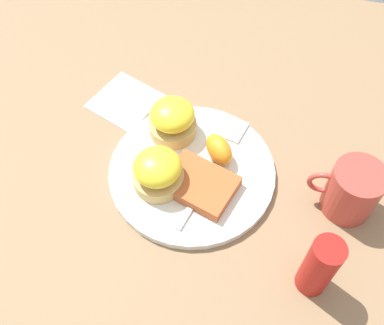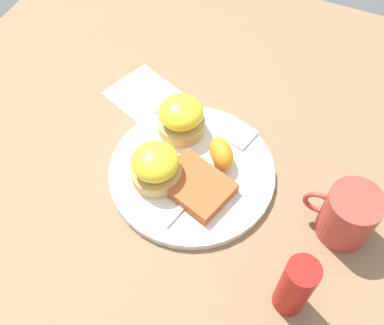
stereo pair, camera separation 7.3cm
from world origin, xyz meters
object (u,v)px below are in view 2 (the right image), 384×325
at_px(sandwich_benedict_right, 156,166).
at_px(condiment_bottle, 295,287).
at_px(hashbrown_patty, 196,185).
at_px(fork, 218,167).
at_px(orange_wedge, 221,153).
at_px(sandwich_benedict_left, 181,117).
at_px(cup, 347,216).

height_order(sandwich_benedict_right, condiment_bottle, condiment_bottle).
relative_size(hashbrown_patty, fork, 0.46).
bearing_deg(fork, hashbrown_patty, 70.43).
bearing_deg(hashbrown_patty, sandwich_benedict_right, 5.20).
height_order(orange_wedge, condiment_bottle, condiment_bottle).
height_order(sandwich_benedict_left, condiment_bottle, condiment_bottle).
xyz_separation_m(sandwich_benedict_right, condiment_bottle, (-0.26, 0.10, 0.01)).
distance_m(hashbrown_patty, fork, 0.05).
relative_size(orange_wedge, condiment_bottle, 0.50).
height_order(orange_wedge, fork, orange_wedge).
distance_m(sandwich_benedict_left, condiment_bottle, 0.34).
height_order(fork, cup, cup).
relative_size(sandwich_benedict_right, cup, 0.75).
bearing_deg(orange_wedge, hashbrown_patty, 76.14).
bearing_deg(orange_wedge, cup, 170.18).
xyz_separation_m(orange_wedge, fork, (-0.00, 0.02, -0.02)).
relative_size(hashbrown_patty, orange_wedge, 1.82).
height_order(sandwich_benedict_left, orange_wedge, sandwich_benedict_left).
bearing_deg(cup, orange_wedge, -9.82).
xyz_separation_m(sandwich_benedict_left, hashbrown_patty, (-0.07, 0.10, -0.02)).
height_order(hashbrown_patty, orange_wedge, orange_wedge).
relative_size(sandwich_benedict_right, orange_wedge, 1.38).
relative_size(sandwich_benedict_right, hashbrown_patty, 0.76).
relative_size(orange_wedge, cup, 0.54).
distance_m(hashbrown_patty, orange_wedge, 0.07).
xyz_separation_m(sandwich_benedict_left, condiment_bottle, (-0.26, 0.21, 0.01)).
distance_m(fork, cup, 0.21).
xyz_separation_m(hashbrown_patty, fork, (-0.02, -0.05, -0.01)).
height_order(sandwich_benedict_right, cup, cup).
bearing_deg(condiment_bottle, cup, -106.41).
xyz_separation_m(fork, condiment_bottle, (-0.17, 0.16, 0.04)).
xyz_separation_m(fork, cup, (-0.21, 0.02, 0.03)).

